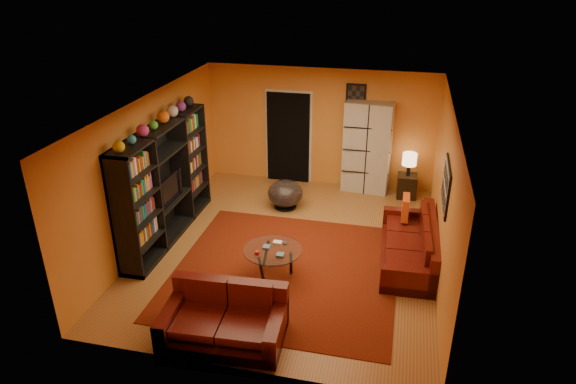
% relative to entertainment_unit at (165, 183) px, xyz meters
% --- Properties ---
extents(floor, '(6.00, 6.00, 0.00)m').
position_rel_entertainment_unit_xyz_m(floor, '(2.27, 0.00, -1.05)').
color(floor, brown).
rests_on(floor, ground).
extents(ceiling, '(6.00, 6.00, 0.00)m').
position_rel_entertainment_unit_xyz_m(ceiling, '(2.27, 0.00, 1.55)').
color(ceiling, white).
rests_on(ceiling, wall_back).
extents(wall_back, '(6.00, 0.00, 6.00)m').
position_rel_entertainment_unit_xyz_m(wall_back, '(2.27, 3.00, 0.25)').
color(wall_back, orange).
rests_on(wall_back, floor).
extents(wall_front, '(6.00, 0.00, 6.00)m').
position_rel_entertainment_unit_xyz_m(wall_front, '(2.27, -3.00, 0.25)').
color(wall_front, orange).
rests_on(wall_front, floor).
extents(wall_left, '(0.00, 6.00, 6.00)m').
position_rel_entertainment_unit_xyz_m(wall_left, '(-0.23, 0.00, 0.25)').
color(wall_left, orange).
rests_on(wall_left, floor).
extents(wall_right, '(0.00, 6.00, 6.00)m').
position_rel_entertainment_unit_xyz_m(wall_right, '(4.78, 0.00, 0.25)').
color(wall_right, orange).
rests_on(wall_right, floor).
extents(rug, '(3.60, 3.60, 0.01)m').
position_rel_entertainment_unit_xyz_m(rug, '(2.38, -0.70, -1.04)').
color(rug, '#501409').
rests_on(rug, floor).
extents(doorway, '(0.95, 0.10, 2.04)m').
position_rel_entertainment_unit_xyz_m(doorway, '(1.57, 2.96, -0.03)').
color(doorway, black).
rests_on(doorway, floor).
extents(wall_art_right, '(0.03, 1.00, 0.70)m').
position_rel_entertainment_unit_xyz_m(wall_art_right, '(4.75, -0.30, 0.55)').
color(wall_art_right, black).
rests_on(wall_art_right, wall_right).
extents(wall_art_back, '(0.42, 0.03, 0.52)m').
position_rel_entertainment_unit_xyz_m(wall_art_back, '(3.02, 2.98, 1.00)').
color(wall_art_back, black).
rests_on(wall_art_back, wall_back).
extents(entertainment_unit, '(0.45, 3.00, 2.10)m').
position_rel_entertainment_unit_xyz_m(entertainment_unit, '(0.00, 0.00, 0.00)').
color(entertainment_unit, black).
rests_on(entertainment_unit, floor).
extents(tv, '(0.87, 0.11, 0.50)m').
position_rel_entertainment_unit_xyz_m(tv, '(0.05, -0.10, -0.08)').
color(tv, black).
rests_on(tv, entertainment_unit).
extents(sofa, '(0.97, 2.21, 0.85)m').
position_rel_entertainment_unit_xyz_m(sofa, '(4.41, 0.08, -0.76)').
color(sofa, '#480C09').
rests_on(sofa, rug).
extents(loveseat, '(1.68, 1.07, 0.85)m').
position_rel_entertainment_unit_xyz_m(loveseat, '(1.93, -2.41, -0.77)').
color(loveseat, '#480C09').
rests_on(loveseat, rug).
extents(throw_pillow, '(0.12, 0.42, 0.42)m').
position_rel_entertainment_unit_xyz_m(throw_pillow, '(4.22, 0.81, -0.42)').
color(throw_pillow, '#E95519').
rests_on(throw_pillow, sofa).
extents(coffee_table, '(0.95, 0.95, 0.47)m').
position_rel_entertainment_unit_xyz_m(coffee_table, '(2.20, -0.87, -0.62)').
color(coffee_table, silver).
rests_on(coffee_table, floor).
extents(storage_cabinet, '(1.03, 0.54, 1.98)m').
position_rel_entertainment_unit_xyz_m(storage_cabinet, '(3.34, 2.80, -0.06)').
color(storage_cabinet, beige).
rests_on(storage_cabinet, floor).
extents(bowl_chair, '(0.72, 0.72, 0.59)m').
position_rel_entertainment_unit_xyz_m(bowl_chair, '(1.83, 1.56, -0.74)').
color(bowl_chair, black).
rests_on(bowl_chair, floor).
extents(side_table, '(0.42, 0.42, 0.50)m').
position_rel_entertainment_unit_xyz_m(side_table, '(4.25, 2.64, -0.80)').
color(side_table, black).
rests_on(side_table, floor).
extents(table_lamp, '(0.30, 0.30, 0.49)m').
position_rel_entertainment_unit_xyz_m(table_lamp, '(4.25, 2.64, -0.20)').
color(table_lamp, black).
rests_on(table_lamp, side_table).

